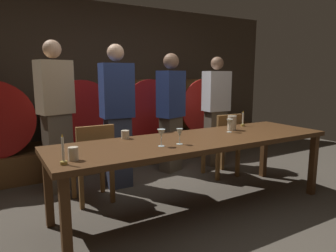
{
  "coord_description": "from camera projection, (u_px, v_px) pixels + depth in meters",
  "views": [
    {
      "loc": [
        -1.59,
        -2.34,
        1.41
      ],
      "look_at": [
        0.14,
        0.63,
        0.82
      ],
      "focal_mm": 32.46,
      "sensor_mm": 36.0,
      "label": 1
    }
  ],
  "objects": [
    {
      "name": "cup_right",
      "position": [
        125.0,
        135.0,
        3.08
      ],
      "size": [
        0.08,
        0.08,
        0.08
      ],
      "primitive_type": "cylinder",
      "color": "beige",
      "rests_on": "dining_table"
    },
    {
      "name": "guest_center_right",
      "position": [
        171.0,
        112.0,
        4.36
      ],
      "size": [
        0.44,
        0.36,
        1.7
      ],
      "rotation": [
        0.0,
        0.0,
        3.49
      ],
      "color": "brown",
      "rests_on": "ground"
    },
    {
      "name": "guest_far_left",
      "position": [
        56.0,
        116.0,
        3.58
      ],
      "size": [
        0.43,
        0.33,
        1.79
      ],
      "rotation": [
        0.0,
        0.0,
        3.4
      ],
      "color": "brown",
      "rests_on": "ground"
    },
    {
      "name": "candle_left",
      "position": [
        63.0,
        156.0,
        2.19
      ],
      "size": [
        0.05,
        0.05,
        0.23
      ],
      "color": "olive",
      "rests_on": "dining_table"
    },
    {
      "name": "barrel_shelf",
      "position": [
        111.0,
        151.0,
        4.87
      ],
      "size": [
        6.41,
        0.9,
        0.38
      ],
      "primitive_type": "cube",
      "color": "brown",
      "rests_on": "ground"
    },
    {
      "name": "wine_barrel_center_left",
      "position": [
        76.0,
        112.0,
        4.5
      ],
      "size": [
        0.96,
        0.77,
        0.96
      ],
      "color": "brown",
      "rests_on": "barrel_shelf"
    },
    {
      "name": "pitcher",
      "position": [
        232.0,
        123.0,
        3.54
      ],
      "size": [
        0.1,
        0.1,
        0.17
      ],
      "color": "beige",
      "rests_on": "dining_table"
    },
    {
      "name": "guest_center_left",
      "position": [
        117.0,
        116.0,
        3.71
      ],
      "size": [
        0.39,
        0.25,
        1.76
      ],
      "rotation": [
        0.0,
        0.0,
        3.11
      ],
      "color": "#33384C",
      "rests_on": "ground"
    },
    {
      "name": "back_wall",
      "position": [
        98.0,
        82.0,
        5.16
      ],
      "size": [
        7.12,
        0.24,
        2.57
      ],
      "primitive_type": "cube",
      "color": "#473A2D",
      "rests_on": "ground"
    },
    {
      "name": "wine_glass_left",
      "position": [
        161.0,
        134.0,
        2.73
      ],
      "size": [
        0.07,
        0.07,
        0.16
      ],
      "color": "silver",
      "rests_on": "dining_table"
    },
    {
      "name": "wine_glass_center",
      "position": [
        180.0,
        134.0,
        2.82
      ],
      "size": [
        0.06,
        0.06,
        0.15
      ],
      "color": "silver",
      "rests_on": "dining_table"
    },
    {
      "name": "chair_left",
      "position": [
        94.0,
        160.0,
        3.3
      ],
      "size": [
        0.4,
        0.4,
        0.88
      ],
      "rotation": [
        0.0,
        0.0,
        3.15
      ],
      "color": "brown",
      "rests_on": "ground"
    },
    {
      "name": "cup_left",
      "position": [
        73.0,
        154.0,
        2.3
      ],
      "size": [
        0.08,
        0.08,
        0.1
      ],
      "primitive_type": "cylinder",
      "color": "beige",
      "rests_on": "dining_table"
    },
    {
      "name": "ground_plane",
      "position": [
        187.0,
        217.0,
        3.02
      ],
      "size": [
        9.25,
        9.25,
        0.0
      ],
      "primitive_type": "plane",
      "color": "#4C443A"
    },
    {
      "name": "wine_glass_right",
      "position": [
        230.0,
        123.0,
        3.41
      ],
      "size": [
        0.07,
        0.07,
        0.15
      ],
      "color": "silver",
      "rests_on": "dining_table"
    },
    {
      "name": "candle_right",
      "position": [
        243.0,
        122.0,
        3.82
      ],
      "size": [
        0.05,
        0.05,
        0.2
      ],
      "color": "olive",
      "rests_on": "dining_table"
    },
    {
      "name": "guest_far_right",
      "position": [
        216.0,
        111.0,
        4.66
      ],
      "size": [
        0.39,
        0.26,
        1.67
      ],
      "rotation": [
        0.0,
        0.0,
        3.09
      ],
      "color": "brown",
      "rests_on": "ground"
    },
    {
      "name": "wine_barrel_center_right",
      "position": [
        141.0,
        108.0,
        5.03
      ],
      "size": [
        0.96,
        0.77,
        0.96
      ],
      "color": "brown",
      "rests_on": "barrel_shelf"
    },
    {
      "name": "dining_table",
      "position": [
        197.0,
        144.0,
        3.12
      ],
      "size": [
        2.97,
        0.87,
        0.76
      ],
      "color": "#4C2D16",
      "rests_on": "ground"
    },
    {
      "name": "chair_right",
      "position": [
        224.0,
        142.0,
        4.17
      ],
      "size": [
        0.42,
        0.42,
        0.88
      ],
      "rotation": [
        0.0,
        0.0,
        3.1
      ],
      "color": "brown",
      "rests_on": "ground"
    },
    {
      "name": "wine_barrel_far_right",
      "position": [
        192.0,
        105.0,
        5.55
      ],
      "size": [
        0.96,
        0.77,
        0.96
      ],
      "color": "brown",
      "rests_on": "barrel_shelf"
    }
  ]
}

